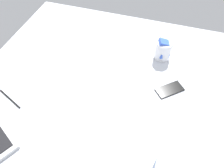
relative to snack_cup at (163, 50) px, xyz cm
name	(u,v)px	position (x,y,z in cm)	size (l,w,h in cm)	color
bed_mattress	(140,113)	(4.29, 35.19, -14.85)	(180.00, 140.00, 18.00)	#B7BCC6
snack_cup	(163,50)	(0.00, 0.00, 0.00)	(9.60, 9.73, 13.06)	silver
cell_phone	(170,90)	(-7.72, 22.92, -5.45)	(6.80, 14.00, 0.80)	black
charger_cable	(10,99)	(67.25, 52.39, -5.55)	(17.00, 0.60, 0.60)	black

